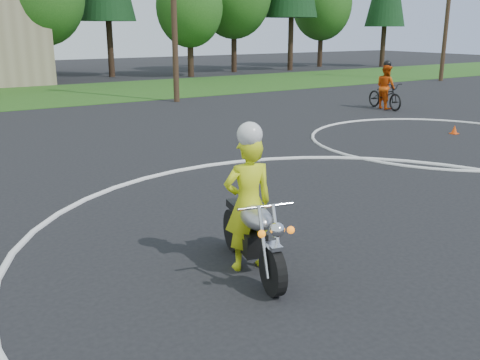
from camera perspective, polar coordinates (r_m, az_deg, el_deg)
grass_strip at (r=30.82m, az=-20.25°, el=8.46°), size 120.00×10.00×0.02m
course_markings at (r=11.85m, az=16.76°, el=-1.95°), size 19.05×19.05×0.12m
primary_motorcycle at (r=7.88m, az=1.39°, el=-5.82°), size 0.95×2.27×1.21m
rider_primary_grp at (r=7.83m, az=0.88°, el=-2.12°), size 0.83×0.64×2.25m
rider_second_grp at (r=24.97m, az=15.25°, el=9.06°), size 1.11×2.32×2.14m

